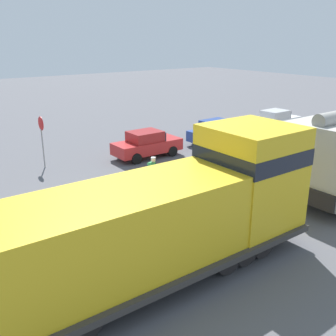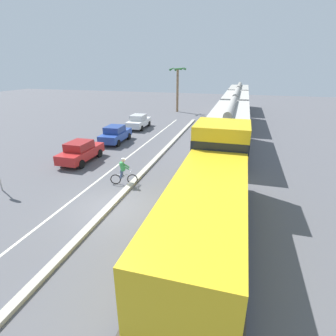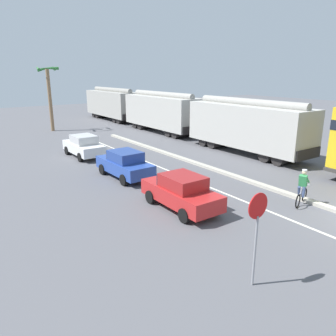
{
  "view_description": "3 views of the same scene",
  "coord_description": "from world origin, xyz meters",
  "px_view_note": "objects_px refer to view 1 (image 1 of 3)",
  "views": [
    {
      "loc": [
        13.78,
        -6.84,
        6.95
      ],
      "look_at": [
        -0.16,
        3.46,
        1.16
      ],
      "focal_mm": 42.0,
      "sensor_mm": 36.0,
      "label": 1
    },
    {
      "loc": [
        6.22,
        -10.84,
        7.01
      ],
      "look_at": [
        2.45,
        2.54,
        1.52
      ],
      "focal_mm": 28.0,
      "sensor_mm": 36.0,
      "label": 2
    },
    {
      "loc": [
        -14.01,
        -5.31,
        6.01
      ],
      "look_at": [
        -4.52,
        8.1,
        1.23
      ],
      "focal_mm": 35.0,
      "sensor_mm": 36.0,
      "label": 3
    }
  ],
  "objects_px": {
    "parked_car_red": "(147,144)",
    "cyclist": "(153,176)",
    "locomotive": "(166,221)",
    "parked_car_white": "(275,120)",
    "stop_sign": "(42,132)",
    "parked_car_blue": "(217,132)"
  },
  "relations": [
    {
      "from": "parked_car_red",
      "to": "cyclist",
      "type": "bearing_deg",
      "value": -30.74
    },
    {
      "from": "locomotive",
      "to": "parked_car_white",
      "type": "bearing_deg",
      "value": 120.3
    },
    {
      "from": "parked_car_white",
      "to": "stop_sign",
      "type": "relative_size",
      "value": 1.47
    },
    {
      "from": "parked_car_blue",
      "to": "parked_car_white",
      "type": "distance_m",
      "value": 6.25
    },
    {
      "from": "locomotive",
      "to": "parked_car_red",
      "type": "height_order",
      "value": "locomotive"
    },
    {
      "from": "parked_car_white",
      "to": "stop_sign",
      "type": "height_order",
      "value": "stop_sign"
    },
    {
      "from": "locomotive",
      "to": "cyclist",
      "type": "distance_m",
      "value": 6.88
    },
    {
      "from": "parked_car_blue",
      "to": "stop_sign",
      "type": "bearing_deg",
      "value": -99.33
    },
    {
      "from": "parked_car_white",
      "to": "cyclist",
      "type": "bearing_deg",
      "value": -71.79
    },
    {
      "from": "parked_car_red",
      "to": "stop_sign",
      "type": "relative_size",
      "value": 1.46
    },
    {
      "from": "parked_car_red",
      "to": "stop_sign",
      "type": "xyz_separation_m",
      "value": [
        -1.74,
        -5.71,
        1.21
      ]
    },
    {
      "from": "cyclist",
      "to": "stop_sign",
      "type": "xyz_separation_m",
      "value": [
        -6.66,
        -2.79,
        1.21
      ]
    },
    {
      "from": "locomotive",
      "to": "parked_car_red",
      "type": "bearing_deg",
      "value": 149.13
    },
    {
      "from": "parked_car_blue",
      "to": "parked_car_white",
      "type": "relative_size",
      "value": 1.01
    },
    {
      "from": "stop_sign",
      "to": "locomotive",
      "type": "bearing_deg",
      "value": -3.27
    },
    {
      "from": "parked_car_red",
      "to": "cyclist",
      "type": "xyz_separation_m",
      "value": [
        4.91,
        -2.92,
        0.0
      ]
    },
    {
      "from": "locomotive",
      "to": "cyclist",
      "type": "relative_size",
      "value": 6.77
    },
    {
      "from": "parked_car_red",
      "to": "parked_car_blue",
      "type": "xyz_separation_m",
      "value": [
        0.13,
        5.67,
        0.0
      ]
    },
    {
      "from": "locomotive",
      "to": "parked_car_blue",
      "type": "xyz_separation_m",
      "value": [
        -10.63,
        12.1,
        -0.98
      ]
    },
    {
      "from": "parked_car_white",
      "to": "parked_car_blue",
      "type": "bearing_deg",
      "value": -89.11
    },
    {
      "from": "parked_car_white",
      "to": "cyclist",
      "type": "relative_size",
      "value": 2.47
    },
    {
      "from": "locomotive",
      "to": "parked_car_blue",
      "type": "relative_size",
      "value": 2.73
    }
  ]
}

